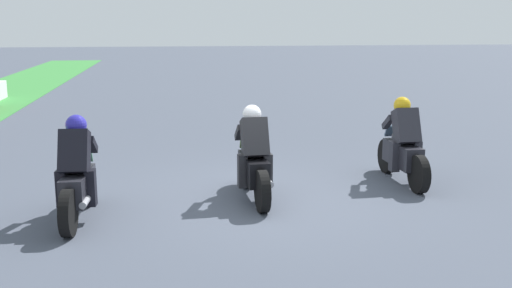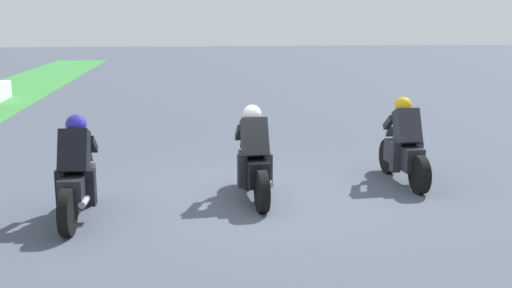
{
  "view_description": "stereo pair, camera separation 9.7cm",
  "coord_description": "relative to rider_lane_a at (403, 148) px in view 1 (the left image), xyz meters",
  "views": [
    {
      "loc": [
        -9.25,
        1.43,
        2.81
      ],
      "look_at": [
        -0.02,
        0.09,
        0.9
      ],
      "focal_mm": 42.25,
      "sensor_mm": 36.0,
      "label": 1
    },
    {
      "loc": [
        -9.26,
        1.33,
        2.81
      ],
      "look_at": [
        -0.02,
        0.09,
        0.9
      ],
      "focal_mm": 42.25,
      "sensor_mm": 36.0,
      "label": 2
    }
  ],
  "objects": [
    {
      "name": "ground_plane",
      "position": [
        -0.62,
        2.62,
        -0.62
      ],
      "size": [
        120.0,
        120.0,
        0.0
      ],
      "primitive_type": "plane",
      "color": "#454B59"
    },
    {
      "name": "rider_lane_a",
      "position": [
        0.0,
        0.0,
        0.0
      ],
      "size": [
        2.04,
        0.54,
        1.51
      ],
      "rotation": [
        0.0,
        0.0,
        0.02
      ],
      "color": "black",
      "rests_on": "ground_plane"
    },
    {
      "name": "rider_lane_b",
      "position": [
        -0.64,
        2.74,
        0.0
      ],
      "size": [
        2.04,
        0.55,
        1.51
      ],
      "rotation": [
        0.0,
        0.0,
        0.05
      ],
      "color": "black",
      "rests_on": "ground_plane"
    },
    {
      "name": "rider_lane_c",
      "position": [
        -1.29,
        5.37,
        0.0
      ],
      "size": [
        2.04,
        0.55,
        1.51
      ],
      "rotation": [
        0.0,
        0.0,
        -0.06
      ],
      "color": "black",
      "rests_on": "ground_plane"
    }
  ]
}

